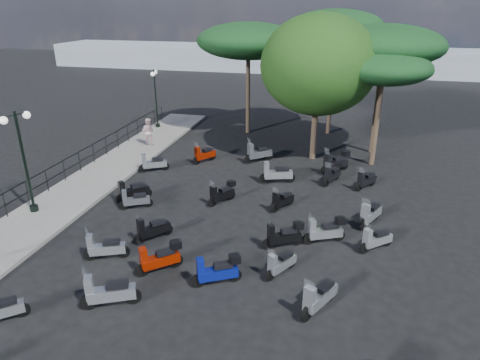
% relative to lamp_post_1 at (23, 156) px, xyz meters
% --- Properties ---
extents(ground, '(120.00, 120.00, 0.00)m').
position_rel_lamp_post_1_xyz_m(ground, '(7.08, -0.16, -2.69)').
color(ground, black).
rests_on(ground, ground).
extents(sidewalk, '(3.00, 30.00, 0.15)m').
position_rel_lamp_post_1_xyz_m(sidewalk, '(0.58, 2.84, -2.62)').
color(sidewalk, slate).
rests_on(sidewalk, ground).
extents(railing, '(0.04, 26.04, 1.10)m').
position_rel_lamp_post_1_xyz_m(railing, '(-0.72, 2.64, -1.79)').
color(railing, black).
rests_on(railing, sidewalk).
extents(lamp_post_1, '(0.60, 1.27, 4.46)m').
position_rel_lamp_post_1_xyz_m(lamp_post_1, '(0.00, 0.00, 0.00)').
color(lamp_post_1, black).
rests_on(lamp_post_1, sidewalk).
extents(lamp_post_2, '(0.51, 1.19, 4.12)m').
position_rel_lamp_post_1_xyz_m(lamp_post_2, '(-0.30, 13.91, -0.19)').
color(lamp_post_2, black).
rests_on(lamp_post_2, sidewalk).
extents(pedestrian_far, '(0.85, 0.67, 1.72)m').
position_rel_lamp_post_1_xyz_m(pedestrian_far, '(0.87, 9.89, -1.68)').
color(pedestrian_far, '#C8A8AD').
rests_on(pedestrian_far, sidewalk).
extents(scooter_2, '(1.13, 1.32, 1.30)m').
position_rel_lamp_post_1_xyz_m(scooter_2, '(5.98, -0.80, -2.24)').
color(scooter_2, black).
rests_on(scooter_2, ground).
extents(scooter_3, '(1.28, 1.34, 1.39)m').
position_rel_lamp_post_1_xyz_m(scooter_3, '(3.61, 2.22, -2.21)').
color(scooter_3, black).
rests_on(scooter_3, ground).
extents(scooter_4, '(1.48, 0.95, 1.31)m').
position_rel_lamp_post_1_xyz_m(scooter_4, '(2.94, 5.96, -2.24)').
color(scooter_4, black).
rests_on(scooter_4, ground).
extents(scooter_6, '(1.70, 0.98, 1.46)m').
position_rel_lamp_post_1_xyz_m(scooter_6, '(6.37, -4.80, -2.19)').
color(scooter_6, black).
rests_on(scooter_6, ground).
extents(scooter_7, '(1.55, 0.83, 1.30)m').
position_rel_lamp_post_1_xyz_m(scooter_7, '(4.90, -2.48, -2.24)').
color(scooter_7, black).
rests_on(scooter_7, ground).
extents(scooter_8, '(1.37, 0.84, 1.19)m').
position_rel_lamp_post_1_xyz_m(scooter_8, '(4.05, 1.55, -2.28)').
color(scooter_8, black).
rests_on(scooter_8, ground).
extents(scooter_9, '(1.02, 1.36, 1.24)m').
position_rel_lamp_post_1_xyz_m(scooter_9, '(7.70, 3.03, -2.22)').
color(scooter_9, black).
rests_on(scooter_9, ground).
extents(scooter_10, '(1.02, 1.44, 1.32)m').
position_rel_lamp_post_1_xyz_m(scooter_10, '(5.19, 8.00, -2.23)').
color(scooter_10, black).
rests_on(scooter_10, ground).
extents(scooter_12, '(1.54, 0.99, 1.34)m').
position_rel_lamp_post_1_xyz_m(scooter_12, '(9.24, -2.95, -2.19)').
color(scooter_12, black).
rests_on(scooter_12, ground).
extents(scooter_13, '(1.36, 1.26, 1.35)m').
position_rel_lamp_post_1_xyz_m(scooter_13, '(7.12, -2.71, -2.18)').
color(scooter_13, black).
rests_on(scooter_13, ground).
extents(scooter_14, '(0.89, 1.34, 1.20)m').
position_rel_lamp_post_1_xyz_m(scooter_14, '(10.49, 3.06, -2.28)').
color(scooter_14, black).
rests_on(scooter_14, ground).
extents(scooter_15, '(1.79, 0.82, 1.47)m').
position_rel_lamp_post_1_xyz_m(scooter_15, '(9.75, 5.96, -2.18)').
color(scooter_15, black).
rests_on(scooter_15, ground).
extents(scooter_16, '(1.48, 1.33, 1.49)m').
position_rel_lamp_post_1_xyz_m(scooter_16, '(8.23, 8.83, -2.17)').
color(scooter_16, black).
rests_on(scooter_16, ground).
extents(scooter_18, '(1.01, 1.61, 1.42)m').
position_rel_lamp_post_1_xyz_m(scooter_18, '(12.57, -3.49, -2.20)').
color(scooter_18, black).
rests_on(scooter_18, ground).
extents(scooter_19, '(0.90, 1.35, 1.21)m').
position_rel_lamp_post_1_xyz_m(scooter_19, '(11.18, -1.90, -2.27)').
color(scooter_19, black).
rests_on(scooter_19, ground).
extents(scooter_20, '(1.48, 0.96, 1.30)m').
position_rel_lamp_post_1_xyz_m(scooter_20, '(11.02, -0.14, -2.20)').
color(scooter_20, black).
rests_on(scooter_20, ground).
extents(scooter_21, '(0.88, 1.51, 1.29)m').
position_rel_lamp_post_1_xyz_m(scooter_21, '(12.54, 6.65, -2.21)').
color(scooter_21, black).
rests_on(scooter_21, ground).
extents(scooter_22, '(1.48, 1.40, 1.48)m').
position_rel_lamp_post_1_xyz_m(scooter_22, '(12.63, 8.22, -2.14)').
color(scooter_22, black).
rests_on(scooter_22, ground).
extents(scooter_25, '(1.58, 0.93, 1.35)m').
position_rel_lamp_post_1_xyz_m(scooter_25, '(12.51, 0.57, -2.18)').
color(scooter_25, black).
rests_on(scooter_25, ground).
extents(scooter_26, '(1.25, 1.10, 1.25)m').
position_rel_lamp_post_1_xyz_m(scooter_26, '(14.40, 0.49, -2.26)').
color(scooter_26, black).
rests_on(scooter_26, ground).
extents(scooter_27, '(0.96, 1.59, 1.38)m').
position_rel_lamp_post_1_xyz_m(scooter_27, '(14.25, 2.50, -2.21)').
color(scooter_27, black).
rests_on(scooter_27, ground).
extents(scooter_28, '(1.02, 1.33, 1.25)m').
position_rel_lamp_post_1_xyz_m(scooter_28, '(14.18, 6.32, -2.26)').
color(scooter_28, black).
rests_on(scooter_28, ground).
extents(broadleaf_tree, '(6.48, 6.48, 8.17)m').
position_rel_lamp_post_1_xyz_m(broadleaf_tree, '(11.24, 10.21, 2.72)').
color(broadleaf_tree, '#38281E').
rests_on(broadleaf_tree, ground).
extents(pine_0, '(5.99, 5.99, 8.23)m').
position_rel_lamp_post_1_xyz_m(pine_0, '(11.84, 15.72, 4.46)').
color(pine_0, '#38281E').
rests_on(pine_0, ground).
extents(pine_1, '(6.70, 6.70, 7.53)m').
position_rel_lamp_post_1_xyz_m(pine_1, '(14.69, 12.19, 3.65)').
color(pine_1, '#38281E').
rests_on(pine_1, ground).
extents(pine_2, '(6.82, 6.82, 7.44)m').
position_rel_lamp_post_1_xyz_m(pine_2, '(6.29, 14.54, 3.54)').
color(pine_2, '#38281E').
rests_on(pine_2, ground).
extents(pine_3, '(5.03, 5.03, 6.29)m').
position_rel_lamp_post_1_xyz_m(pine_3, '(14.63, 9.98, 2.69)').
color(pine_3, '#38281E').
rests_on(pine_3, ground).
extents(distant_hills, '(70.00, 8.00, 3.00)m').
position_rel_lamp_post_1_xyz_m(distant_hills, '(7.08, 44.84, -1.19)').
color(distant_hills, gray).
rests_on(distant_hills, ground).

